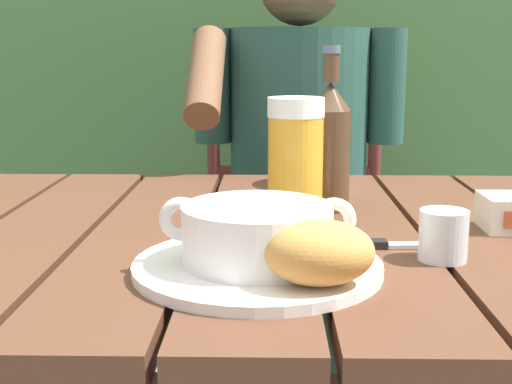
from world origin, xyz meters
TOP-DOWN VIEW (x-y plane):
  - dining_table at (0.00, 0.00)m, footprint 1.35×0.82m
  - hedge_backdrop at (-0.26, 1.53)m, footprint 3.43×0.87m
  - chair_near_diner at (0.09, 0.84)m, footprint 0.49×0.42m
  - person_eating at (0.08, 0.65)m, footprint 0.48×0.47m
  - serving_plate at (0.01, -0.19)m, footprint 0.28×0.28m
  - soup_bowl at (0.01, -0.19)m, footprint 0.22×0.17m
  - bread_roll at (0.07, -0.27)m, footprint 0.12×0.10m
  - beer_glass at (0.06, 0.05)m, footprint 0.08×0.08m
  - beer_bottle at (0.11, 0.11)m, footprint 0.06×0.06m
  - water_glass_small at (0.22, -0.14)m, footprint 0.06×0.06m
  - table_knife at (0.16, -0.09)m, footprint 0.15×0.03m
  - diner_bowl at (0.09, 0.31)m, footprint 0.13×0.13m

SIDE VIEW (x-z plane):
  - chair_near_diner at x=0.09m, z-range 0.00..0.96m
  - dining_table at x=0.00m, z-range 0.27..1.00m
  - person_eating at x=0.08m, z-range 0.11..1.34m
  - table_knife at x=0.16m, z-range 0.73..0.74m
  - serving_plate at x=0.01m, z-range 0.73..0.74m
  - diner_bowl at x=0.09m, z-range 0.73..0.78m
  - water_glass_small at x=0.22m, z-range 0.73..0.79m
  - bread_roll at x=0.07m, z-range 0.74..0.81m
  - soup_bowl at x=0.01m, z-range 0.74..0.81m
  - beer_glass at x=0.06m, z-range 0.73..0.91m
  - beer_bottle at x=0.11m, z-range 0.71..0.96m
  - hedge_backdrop at x=-0.26m, z-range -0.03..1.98m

